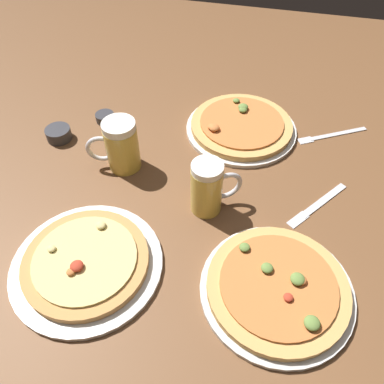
% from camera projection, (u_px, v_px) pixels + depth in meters
% --- Properties ---
extents(ground_plane, '(2.40, 2.40, 0.03)m').
position_uv_depth(ground_plane, '(192.00, 201.00, 1.00)').
color(ground_plane, brown).
extents(pizza_plate_near, '(0.33, 0.33, 0.05)m').
position_uv_depth(pizza_plate_near, '(86.00, 263.00, 0.84)').
color(pizza_plate_near, silver).
rests_on(pizza_plate_near, ground_plane).
extents(pizza_plate_far, '(0.33, 0.33, 0.05)m').
position_uv_depth(pizza_plate_far, '(241.00, 126.00, 1.15)').
color(pizza_plate_far, silver).
rests_on(pizza_plate_far, ground_plane).
extents(pizza_plate_side, '(0.32, 0.32, 0.05)m').
position_uv_depth(pizza_plate_side, '(277.00, 288.00, 0.80)').
color(pizza_plate_side, silver).
rests_on(pizza_plate_side, ground_plane).
extents(beer_mug_dark, '(0.14, 0.09, 0.15)m').
position_uv_depth(beer_mug_dark, '(121.00, 146.00, 1.01)').
color(beer_mug_dark, gold).
rests_on(beer_mug_dark, ground_plane).
extents(beer_mug_pale, '(0.12, 0.09, 0.15)m').
position_uv_depth(beer_mug_pale, '(208.00, 187.00, 0.91)').
color(beer_mug_pale, gold).
rests_on(beer_mug_pale, ground_plane).
extents(ramekin_sauce, '(0.07, 0.07, 0.04)m').
position_uv_depth(ramekin_sauce, '(59.00, 134.00, 1.13)').
color(ramekin_sauce, '#333338').
rests_on(ramekin_sauce, ground_plane).
extents(ramekin_butter, '(0.06, 0.06, 0.03)m').
position_uv_depth(ramekin_butter, '(105.00, 117.00, 1.19)').
color(ramekin_butter, '#333338').
rests_on(ramekin_butter, ground_plane).
extents(fork_left, '(0.21, 0.13, 0.01)m').
position_uv_depth(fork_left, '(331.00, 135.00, 1.15)').
color(fork_left, silver).
rests_on(fork_left, ground_plane).
extents(knife_right, '(0.15, 0.18, 0.01)m').
position_uv_depth(knife_right, '(318.00, 205.00, 0.96)').
color(knife_right, silver).
rests_on(knife_right, ground_plane).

